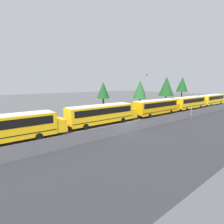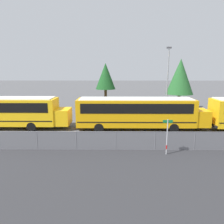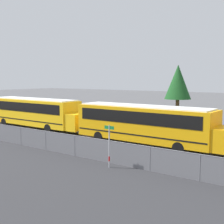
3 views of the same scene
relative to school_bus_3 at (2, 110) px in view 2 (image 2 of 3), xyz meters
name	(u,v)px [view 2 (image 2 of 3)]	position (x,y,z in m)	size (l,w,h in m)	color
school_bus_3	(2,110)	(0.00, 0.00, 0.00)	(13.25, 2.62, 3.23)	yellow
school_bus_4	(138,111)	(14.00, -0.35, 0.00)	(13.25, 2.62, 3.23)	orange
street_sign	(167,136)	(15.35, -7.00, -0.51)	(0.70, 0.09, 2.62)	#B7B7BC
light_pole	(168,79)	(18.44, 6.46, 2.89)	(0.60, 0.24, 8.82)	gray
tree_1	(180,77)	(21.50, 11.32, 3.03)	(4.07, 4.07, 7.61)	#51381E
tree_3	(106,76)	(10.15, 13.64, 3.00)	(3.22, 3.22, 7.04)	#51381E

